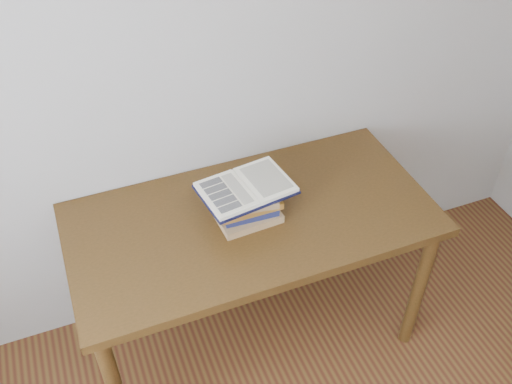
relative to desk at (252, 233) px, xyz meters
name	(u,v)px	position (x,y,z in m)	size (l,w,h in m)	color
desk	(252,233)	(0.00, 0.00, 0.00)	(1.46, 0.73, 0.78)	#492D12
book_stack	(247,205)	(-0.02, 0.01, 0.16)	(0.25, 0.20, 0.12)	#9E8851
open_book	(246,188)	(-0.01, 0.03, 0.23)	(0.38, 0.29, 0.03)	black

